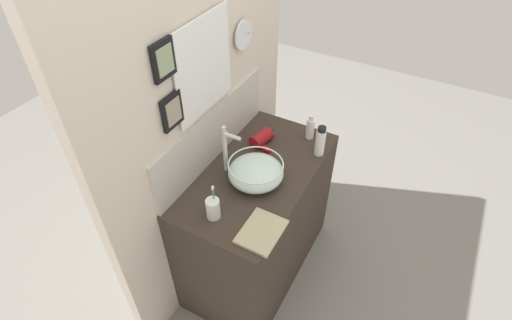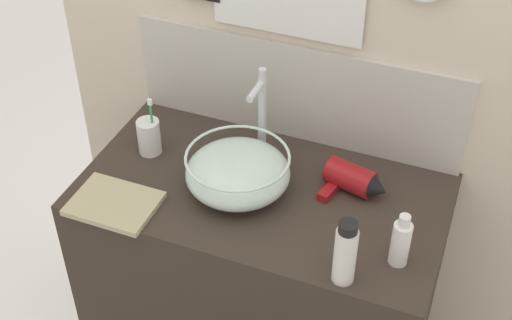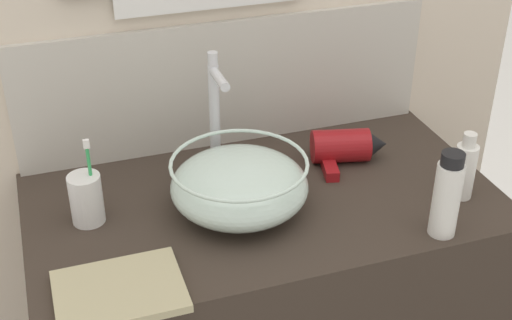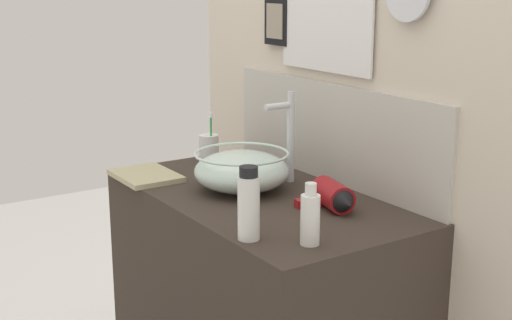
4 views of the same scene
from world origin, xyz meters
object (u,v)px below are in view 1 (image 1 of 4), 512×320
at_px(hair_drier, 263,137).
at_px(toothbrush_cup, 213,208).
at_px(glass_bowl_sink, 256,172).
at_px(shampoo_bottle, 320,141).
at_px(faucet, 226,147).
at_px(soap_dispenser, 310,128).
at_px(hand_towel, 261,232).

relative_size(hair_drier, toothbrush_cup, 1.00).
bearing_deg(toothbrush_cup, glass_bowl_sink, -11.26).
xyz_separation_m(glass_bowl_sink, shampoo_bottle, (0.36, -0.20, 0.03)).
height_order(glass_bowl_sink, faucet, faucet).
xyz_separation_m(faucet, soap_dispenser, (0.47, -0.27, -0.09)).
bearing_deg(faucet, hand_towel, -128.51).
relative_size(glass_bowl_sink, shampoo_bottle, 1.55).
height_order(soap_dispenser, hand_towel, soap_dispenser).
bearing_deg(soap_dispenser, toothbrush_cup, 168.14).
bearing_deg(shampoo_bottle, toothbrush_cup, 158.15).
bearing_deg(glass_bowl_sink, toothbrush_cup, 168.74).
bearing_deg(faucet, toothbrush_cup, -160.16).
distance_m(glass_bowl_sink, hair_drier, 0.32).
distance_m(glass_bowl_sink, soap_dispenser, 0.48).
xyz_separation_m(hair_drier, hand_towel, (-0.58, -0.30, -0.03)).
xyz_separation_m(hair_drier, toothbrush_cup, (-0.60, -0.05, 0.02)).
bearing_deg(shampoo_bottle, hair_drier, 101.15).
distance_m(hair_drier, toothbrush_cup, 0.60).
relative_size(glass_bowl_sink, faucet, 1.00).
bearing_deg(hair_drier, soap_dispenser, -51.17).
xyz_separation_m(toothbrush_cup, soap_dispenser, (0.77, -0.16, 0.01)).
bearing_deg(shampoo_bottle, soap_dispenser, 43.34).
relative_size(faucet, hand_towel, 1.25).
bearing_deg(glass_bowl_sink, shampoo_bottle, -29.79).
relative_size(toothbrush_cup, soap_dispenser, 1.22).
distance_m(shampoo_bottle, hand_towel, 0.64).
height_order(faucet, toothbrush_cup, faucet).
xyz_separation_m(toothbrush_cup, hand_towel, (0.02, -0.24, -0.05)).
bearing_deg(hair_drier, glass_bowl_sink, -159.20).
xyz_separation_m(hair_drier, shampoo_bottle, (0.06, -0.32, 0.05)).
height_order(glass_bowl_sink, soap_dispenser, soap_dispenser).
bearing_deg(hand_towel, hair_drier, 27.17).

